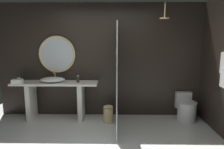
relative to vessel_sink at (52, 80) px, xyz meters
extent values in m
cube|color=black|center=(1.08, 0.28, 0.40)|extent=(4.80, 0.10, 2.60)
cube|color=silver|center=(0.07, -0.03, -0.07)|extent=(1.88, 0.49, 0.04)
cube|color=silver|center=(-0.49, -0.03, -0.50)|extent=(0.10, 0.42, 0.81)
cube|color=silver|center=(0.64, -0.03, -0.50)|extent=(0.10, 0.42, 0.81)
ellipsoid|color=white|center=(0.00, 0.00, 0.00)|extent=(0.55, 0.45, 0.10)
cylinder|color=#D6B77F|center=(0.00, 0.21, 0.04)|extent=(0.02, 0.02, 0.19)
cylinder|color=#D6B77F|center=(0.00, 0.14, 0.13)|extent=(0.02, 0.13, 0.02)
cylinder|color=silver|center=(-0.76, 0.00, 0.00)|extent=(0.08, 0.08, 0.10)
cylinder|color=#282D28|center=(0.59, -0.05, 0.02)|extent=(0.06, 0.06, 0.14)
cylinder|color=#D6B77F|center=(0.59, -0.05, 0.10)|extent=(0.03, 0.03, 0.02)
torus|color=#D6B77F|center=(0.07, 0.19, 0.55)|extent=(0.85, 0.04, 0.85)
cylinder|color=#B2BCC1|center=(0.07, 0.20, 0.55)|extent=(0.78, 0.01, 0.78)
cube|color=silver|center=(1.44, -0.45, 0.14)|extent=(0.02, 1.36, 2.10)
cylinder|color=#D6B77F|center=(2.38, -0.30, 1.45)|extent=(0.02, 0.02, 0.29)
cylinder|color=#D6B77F|center=(2.38, -0.30, 1.30)|extent=(0.19, 0.19, 0.02)
cylinder|color=white|center=(3.29, -0.92, 0.49)|extent=(0.12, 0.12, 0.36)
cylinder|color=white|center=(3.00, -0.09, -0.70)|extent=(0.40, 0.40, 0.42)
ellipsoid|color=white|center=(3.00, -0.09, -0.48)|extent=(0.42, 0.46, 0.02)
cube|color=white|center=(3.00, 0.20, -0.51)|extent=(0.36, 0.19, 0.38)
cylinder|color=#D6B77F|center=(1.26, -0.23, -0.74)|extent=(0.21, 0.21, 0.33)
ellipsoid|color=#D6B77F|center=(1.26, -0.23, -0.55)|extent=(0.21, 0.21, 0.06)
cube|color=white|center=(-0.71, -0.18, -0.01)|extent=(0.24, 0.19, 0.09)
camera|label=1|loc=(1.42, -4.46, 0.89)|focal=32.76mm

